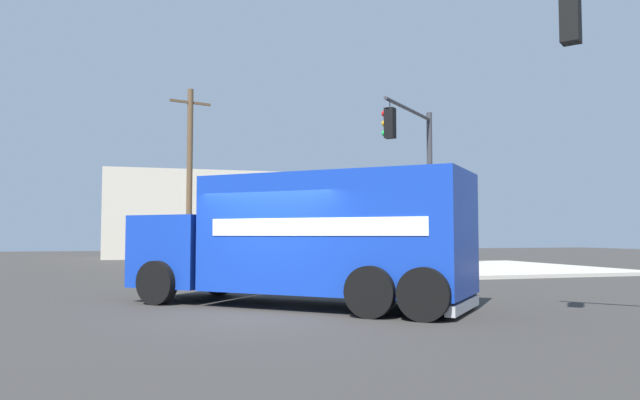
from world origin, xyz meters
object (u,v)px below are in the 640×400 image
at_px(vending_machine_red, 427,246).
at_px(palm_tree_far, 454,206).
at_px(traffic_light_secondary, 417,164).
at_px(delivery_truck, 307,239).
at_px(utility_pole, 190,174).

relative_size(vending_machine_red, palm_tree_far, 0.45).
relative_size(traffic_light_secondary, vending_machine_red, 3.19).
xyz_separation_m(vending_machine_red, palm_tree_far, (3.21, 3.26, 1.99)).
relative_size(delivery_truck, palm_tree_far, 1.81).
bearing_deg(utility_pole, palm_tree_far, -15.74).
relative_size(palm_tree_far, utility_pole, 0.45).
bearing_deg(vending_machine_red, palm_tree_far, 45.47).
height_order(traffic_light_secondary, palm_tree_far, traffic_light_secondary).
bearing_deg(palm_tree_far, traffic_light_secondary, -125.42).
bearing_deg(delivery_truck, vending_machine_red, 52.93).
bearing_deg(traffic_light_secondary, vending_machine_red, 60.92).
bearing_deg(delivery_truck, palm_tree_far, 51.13).
xyz_separation_m(delivery_truck, palm_tree_far, (11.86, 14.71, 1.55)).
xyz_separation_m(traffic_light_secondary, palm_tree_far, (6.39, 8.99, -0.95)).
bearing_deg(utility_pole, delivery_truck, -85.95).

